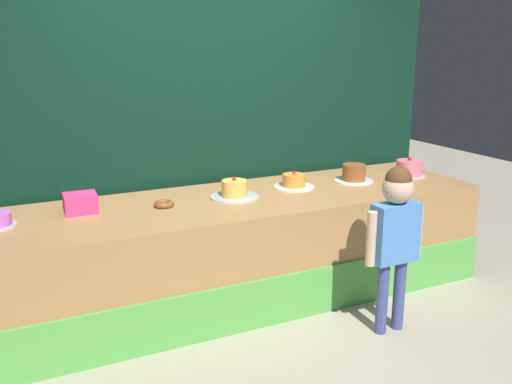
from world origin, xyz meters
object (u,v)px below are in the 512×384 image
at_px(pink_box, 80,203).
at_px(cake_far_right, 409,168).
at_px(donut, 164,204).
at_px(cake_right, 354,174).
at_px(cake_left, 234,190).
at_px(cake_center, 294,182).
at_px(child_figure, 395,227).

relative_size(pink_box, cake_far_right, 0.76).
xyz_separation_m(donut, cake_right, (1.61, 0.03, 0.04)).
bearing_deg(cake_left, cake_far_right, -0.76).
bearing_deg(donut, cake_far_right, -0.31).
bearing_deg(cake_center, child_figure, -80.46).
distance_m(child_figure, cake_far_right, 1.30).
xyz_separation_m(child_figure, cake_left, (-0.71, 0.95, 0.10)).
xyz_separation_m(child_figure, donut, (-1.24, 0.94, 0.07)).
bearing_deg(cake_far_right, child_figure, -134.12).
bearing_deg(pink_box, cake_right, -2.42).
relative_size(cake_center, cake_far_right, 1.15).
distance_m(cake_left, cake_right, 1.07).
bearing_deg(child_figure, donut, 142.87).
distance_m(pink_box, donut, 0.55).
xyz_separation_m(pink_box, donut, (0.54, -0.12, -0.04)).
relative_size(child_figure, cake_right, 3.51).
xyz_separation_m(donut, cake_center, (1.07, 0.08, 0.02)).
xyz_separation_m(child_figure, pink_box, (-1.78, 1.06, 0.11)).
bearing_deg(cake_left, pink_box, 173.95).
distance_m(donut, cake_left, 0.54).
bearing_deg(cake_right, cake_left, -178.76).
relative_size(pink_box, cake_center, 0.66).
xyz_separation_m(cake_left, cake_far_right, (1.61, -0.02, 0.01)).
distance_m(child_figure, pink_box, 2.07).
bearing_deg(donut, pink_box, 167.02).
relative_size(child_figure, cake_left, 3.16).
height_order(cake_right, cake_far_right, cake_far_right).
distance_m(donut, cake_far_right, 2.14).
xyz_separation_m(donut, cake_far_right, (2.14, -0.01, 0.04)).
height_order(pink_box, cake_left, cake_left).
xyz_separation_m(cake_left, cake_center, (0.54, 0.07, -0.01)).
bearing_deg(cake_left, cake_right, 1.24).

